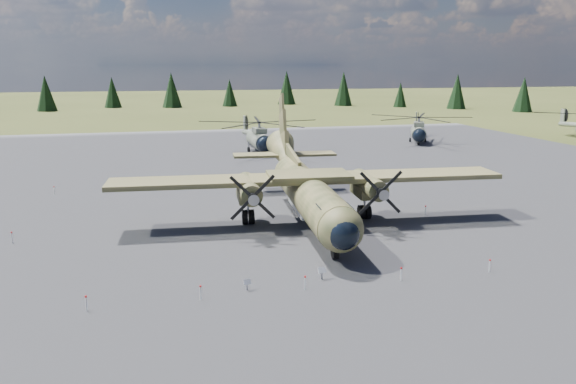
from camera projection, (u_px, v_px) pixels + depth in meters
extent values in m
plane|color=#505425|center=(236.00, 228.00, 44.81)|extent=(500.00, 500.00, 0.00)
cube|color=slate|center=(221.00, 199.00, 54.29)|extent=(120.00, 120.00, 0.04)
cylinder|color=#3E4424|center=(310.00, 195.00, 45.08)|extent=(4.58, 19.83, 3.06)
sphere|color=#3E4424|center=(340.00, 229.00, 35.62)|extent=(3.22, 3.22, 3.00)
sphere|color=black|center=(343.00, 233.00, 35.05)|extent=(2.37, 2.37, 2.20)
cube|color=black|center=(334.00, 210.00, 37.12)|extent=(2.31, 1.91, 0.60)
cone|color=#3E4424|center=(285.00, 156.00, 57.23)|extent=(3.57, 7.72, 4.60)
cube|color=#96989B|center=(307.00, 207.00, 46.41)|extent=(2.58, 6.69, 0.55)
cube|color=#363A1E|center=(309.00, 178.00, 45.33)|extent=(31.86, 6.17, 0.38)
cube|color=#3E4424|center=(309.00, 175.00, 45.27)|extent=(6.84, 4.43, 0.38)
cylinder|color=#3E4424|center=(249.00, 189.00, 44.38)|extent=(2.07, 5.79, 1.64)
cube|color=#3E4424|center=(248.00, 195.00, 45.38)|extent=(1.92, 3.83, 0.87)
cone|color=gray|center=(253.00, 199.00, 40.96)|extent=(0.90, 1.04, 0.83)
cylinder|color=black|center=(248.00, 217.00, 45.79)|extent=(1.05, 1.27, 1.20)
cylinder|color=#3E4424|center=(368.00, 184.00, 45.91)|extent=(2.07, 5.79, 1.64)
cube|color=#3E4424|center=(365.00, 191.00, 46.91)|extent=(1.92, 3.83, 0.87)
cone|color=gray|center=(382.00, 194.00, 42.49)|extent=(0.90, 1.04, 0.83)
cylinder|color=black|center=(364.00, 212.00, 47.32)|extent=(1.05, 1.27, 1.20)
cube|color=#3E4424|center=(292.00, 156.00, 53.09)|extent=(0.95, 8.25, 1.83)
cube|color=#363A1E|center=(284.00, 154.00, 57.74)|extent=(10.64, 3.21, 0.24)
cylinder|color=gray|center=(335.00, 240.00, 37.13)|extent=(0.16, 0.16, 0.98)
cylinder|color=black|center=(335.00, 251.00, 37.30)|extent=(0.46, 1.05, 1.02)
cylinder|color=gray|center=(259.00, 141.00, 82.61)|extent=(2.64, 7.11, 2.44)
sphere|color=black|center=(264.00, 144.00, 79.31)|extent=(2.31, 2.31, 2.25)
sphere|color=gray|center=(254.00, 138.00, 85.93)|extent=(2.31, 2.31, 2.25)
cube|color=gray|center=(259.00, 130.00, 81.90)|extent=(1.75, 3.18, 0.73)
cylinder|color=gray|center=(259.00, 125.00, 81.74)|extent=(0.36, 0.36, 0.98)
cylinder|color=gray|center=(249.00, 133.00, 89.30)|extent=(1.06, 8.37, 1.40)
cube|color=gray|center=(245.00, 123.00, 92.48)|extent=(0.25, 1.37, 2.35)
cylinder|color=black|center=(247.00, 123.00, 92.57)|extent=(0.13, 2.54, 2.54)
cylinder|color=black|center=(263.00, 153.00, 80.17)|extent=(0.29, 0.67, 0.66)
cylinder|color=black|center=(249.00, 149.00, 83.69)|extent=(0.32, 0.79, 0.78)
cylinder|color=gray|center=(249.00, 146.00, 83.58)|extent=(0.14, 0.14, 1.42)
cylinder|color=black|center=(266.00, 149.00, 84.37)|extent=(0.32, 0.79, 0.78)
cylinder|color=gray|center=(266.00, 145.00, 84.26)|extent=(0.14, 0.14, 1.42)
cylinder|color=gray|center=(418.00, 133.00, 93.06)|extent=(4.83, 7.04, 2.32)
sphere|color=black|center=(419.00, 135.00, 89.87)|extent=(2.81, 2.81, 2.13)
sphere|color=gray|center=(418.00, 131.00, 96.26)|extent=(2.81, 2.81, 2.13)
cube|color=gray|center=(419.00, 124.00, 92.38)|extent=(2.65, 3.35, 0.70)
cylinder|color=gray|center=(419.00, 120.00, 92.22)|extent=(0.44, 0.44, 0.93)
cylinder|color=gray|center=(417.00, 126.00, 99.53)|extent=(3.93, 7.55, 1.33)
cube|color=gray|center=(416.00, 118.00, 102.60)|extent=(0.71, 1.27, 2.22)
cylinder|color=black|center=(418.00, 118.00, 102.55)|extent=(1.03, 2.22, 2.41)
cylinder|color=black|center=(419.00, 143.00, 90.69)|extent=(0.49, 0.68, 0.63)
cylinder|color=black|center=(410.00, 140.00, 94.64)|extent=(0.56, 0.79, 0.74)
cylinder|color=gray|center=(410.00, 137.00, 94.54)|extent=(0.17, 0.17, 1.34)
cylinder|color=black|center=(425.00, 140.00, 94.21)|extent=(0.56, 0.79, 0.74)
cylinder|color=gray|center=(425.00, 137.00, 94.10)|extent=(0.17, 0.17, 1.34)
cylinder|color=gray|center=(572.00, 125.00, 100.52)|extent=(2.90, 8.70, 1.47)
cube|color=gray|center=(563.00, 116.00, 103.98)|extent=(0.56, 1.45, 2.46)
cylinder|color=black|center=(565.00, 116.00, 103.98)|extent=(0.69, 2.60, 2.66)
cube|color=gray|center=(247.00, 286.00, 32.34)|extent=(0.10, 0.10, 0.54)
cube|color=white|center=(247.00, 282.00, 32.24)|extent=(0.47, 0.31, 0.30)
cube|color=gray|center=(322.00, 275.00, 33.99)|extent=(0.10, 0.10, 0.62)
cube|color=white|center=(322.00, 270.00, 33.87)|extent=(0.52, 0.27, 0.35)
cylinder|color=white|center=(86.00, 304.00, 29.63)|extent=(0.07, 0.07, 0.80)
cylinder|color=#B51313|center=(86.00, 297.00, 29.54)|extent=(0.12, 0.12, 0.10)
cylinder|color=white|center=(201.00, 293.00, 31.01)|extent=(0.07, 0.07, 0.80)
cylinder|color=#B51313|center=(200.00, 286.00, 30.92)|extent=(0.12, 0.12, 0.10)
cylinder|color=white|center=(305.00, 283.00, 32.39)|extent=(0.07, 0.07, 0.80)
cylinder|color=#B51313|center=(305.00, 277.00, 32.30)|extent=(0.12, 0.12, 0.10)
cylinder|color=white|center=(401.00, 274.00, 33.77)|extent=(0.07, 0.07, 0.80)
cylinder|color=#B51313|center=(401.00, 268.00, 33.69)|extent=(0.12, 0.12, 0.10)
cylinder|color=white|center=(490.00, 266.00, 35.15)|extent=(0.07, 0.07, 0.80)
cylinder|color=#B51313|center=(490.00, 260.00, 35.07)|extent=(0.12, 0.12, 0.10)
cylinder|color=white|center=(54.00, 191.00, 56.21)|extent=(0.07, 0.07, 0.80)
cylinder|color=#B51313|center=(54.00, 187.00, 56.12)|extent=(0.12, 0.12, 0.10)
cylinder|color=white|center=(137.00, 187.00, 58.05)|extent=(0.07, 0.07, 0.80)
cylinder|color=#B51313|center=(136.00, 183.00, 57.96)|extent=(0.12, 0.12, 0.10)
cylinder|color=white|center=(214.00, 183.00, 59.89)|extent=(0.07, 0.07, 0.80)
cylinder|color=#B51313|center=(214.00, 179.00, 59.80)|extent=(0.12, 0.12, 0.10)
cylinder|color=white|center=(287.00, 179.00, 61.73)|extent=(0.07, 0.07, 0.80)
cylinder|color=#B51313|center=(287.00, 176.00, 61.64)|extent=(0.12, 0.12, 0.10)
cylinder|color=white|center=(355.00, 176.00, 63.57)|extent=(0.07, 0.07, 0.80)
cylinder|color=#B51313|center=(355.00, 173.00, 63.48)|extent=(0.12, 0.12, 0.10)
cylinder|color=white|center=(12.00, 238.00, 40.93)|extent=(0.07, 0.07, 0.80)
cylinder|color=#B51313|center=(11.00, 232.00, 40.84)|extent=(0.12, 0.12, 0.10)
cylinder|color=white|center=(425.00, 211.00, 48.52)|extent=(0.07, 0.07, 0.80)
cylinder|color=#B51313|center=(426.00, 206.00, 48.43)|extent=(0.12, 0.12, 0.10)
cone|color=black|center=(523.00, 94.00, 155.00)|extent=(5.35, 5.35, 9.56)
cone|color=black|center=(457.00, 91.00, 165.76)|extent=(5.72, 5.72, 10.21)
cone|color=black|center=(400.00, 95.00, 172.93)|extent=(4.25, 4.25, 7.59)
cone|color=black|center=(343.00, 89.00, 179.02)|extent=(5.98, 5.98, 10.67)
cone|color=black|center=(287.00, 87.00, 184.79)|extent=(6.10, 6.10, 10.89)
cone|color=black|center=(230.00, 93.00, 175.96)|extent=(4.72, 4.72, 8.42)
cone|color=black|center=(172.00, 90.00, 170.98)|extent=(5.91, 5.91, 10.55)
cone|color=black|center=(112.00, 92.00, 170.67)|extent=(5.16, 5.16, 9.21)
cone|color=black|center=(46.00, 93.00, 157.25)|extent=(5.57, 5.57, 9.94)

